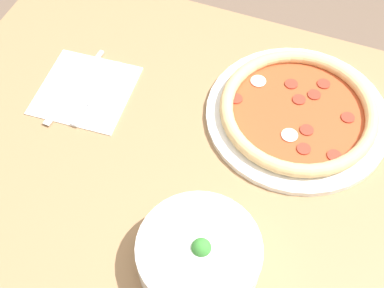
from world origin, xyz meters
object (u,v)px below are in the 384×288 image
at_px(fork, 98,92).
at_px(bowl, 199,254).
at_px(pizza, 298,112).
at_px(knife, 78,83).

bearing_deg(fork, bowl, 53.81).
distance_m(bowl, fork, 0.41).
relative_size(pizza, fork, 1.96).
bearing_deg(bowl, fork, -39.65).
bearing_deg(pizza, knife, 10.28).
distance_m(pizza, bowl, 0.36).
height_order(pizza, bowl, bowl).
distance_m(fork, knife, 0.05).
bearing_deg(pizza, fork, 12.61).
distance_m(bowl, knife, 0.46).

